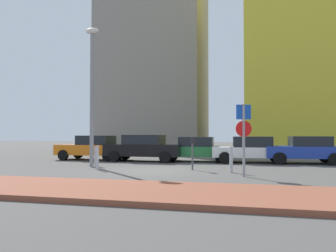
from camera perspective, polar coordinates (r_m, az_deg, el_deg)
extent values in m
plane|color=#4C4947|center=(14.52, -2.69, -7.73)|extent=(120.00, 120.00, 0.00)
cube|color=brown|center=(9.29, -12.59, -10.77)|extent=(40.00, 3.13, 0.14)
cube|color=orange|center=(21.09, -13.08, -4.03)|extent=(4.37, 1.86, 0.63)
cube|color=black|center=(20.95, -12.41, -2.41)|extent=(2.04, 1.68, 0.57)
cylinder|color=black|center=(21.07, -17.79, -4.86)|extent=(0.64, 0.23, 0.64)
cylinder|color=black|center=(22.60, -15.37, -4.65)|extent=(0.64, 0.23, 0.64)
cylinder|color=black|center=(19.66, -10.46, -5.15)|extent=(0.64, 0.23, 0.64)
cylinder|color=black|center=(21.29, -8.43, -4.88)|extent=(0.64, 0.23, 0.64)
cube|color=black|center=(19.43, -4.21, -4.20)|extent=(4.58, 1.87, 0.69)
cube|color=black|center=(19.41, -4.20, -2.37)|extent=(2.29, 1.65, 0.56)
cylinder|color=black|center=(19.24, -9.42, -5.24)|extent=(0.65, 0.24, 0.64)
cylinder|color=black|center=(20.81, -7.43, -4.97)|extent=(0.65, 0.24, 0.64)
cylinder|color=black|center=(18.17, -0.53, -5.48)|extent=(0.65, 0.24, 0.64)
cylinder|color=black|center=(19.82, 0.84, -5.15)|extent=(0.65, 0.24, 0.64)
cube|color=#237238|center=(19.40, 4.80, -4.40)|extent=(4.49, 1.82, 0.56)
cube|color=black|center=(19.38, 4.94, -2.74)|extent=(2.01, 1.59, 0.56)
cylinder|color=black|center=(18.84, -0.06, -5.34)|extent=(0.65, 0.24, 0.64)
cylinder|color=black|center=(20.46, 0.86, -5.04)|extent=(0.65, 0.24, 0.64)
cylinder|color=black|center=(18.48, 9.17, -5.39)|extent=(0.65, 0.24, 0.64)
cylinder|color=black|center=(20.13, 9.35, -5.07)|extent=(0.65, 0.24, 0.64)
cube|color=white|center=(18.99, 14.21, -4.41)|extent=(4.34, 2.06, 0.57)
cube|color=black|center=(18.97, 14.44, -2.67)|extent=(2.18, 1.78, 0.58)
cylinder|color=black|center=(18.05, 9.85, -5.48)|extent=(0.65, 0.26, 0.64)
cylinder|color=black|center=(19.85, 9.86, -5.12)|extent=(0.65, 0.26, 0.64)
cylinder|color=black|center=(18.28, 18.96, -5.37)|extent=(0.65, 0.26, 0.64)
cylinder|color=black|center=(20.05, 18.15, -5.03)|extent=(0.65, 0.26, 0.64)
cube|color=#1E389E|center=(19.23, 22.43, -4.20)|extent=(4.06, 1.91, 0.63)
cube|color=black|center=(19.28, 23.45, -2.45)|extent=(2.08, 1.68, 0.53)
cylinder|color=black|center=(18.17, 18.80, -5.39)|extent=(0.65, 0.25, 0.64)
cylinder|color=black|center=(19.87, 18.10, -5.06)|extent=(0.65, 0.25, 0.64)
cylinder|color=black|center=(18.74, 27.05, -5.19)|extent=(0.65, 0.25, 0.64)
cylinder|color=black|center=(20.39, 25.68, -4.90)|extent=(0.65, 0.25, 0.64)
cylinder|color=gray|center=(12.54, 13.05, -2.44)|extent=(0.10, 0.10, 2.72)
cube|color=#1447B7|center=(12.56, 13.02, 2.39)|extent=(0.54, 0.18, 0.55)
cylinder|color=red|center=(12.54, 13.04, -0.47)|extent=(0.59, 0.18, 0.60)
cylinder|color=#4C4C51|center=(14.69, 4.28, -5.37)|extent=(0.08, 0.08, 1.17)
cube|color=black|center=(14.66, 4.27, -2.54)|extent=(0.18, 0.14, 0.28)
cylinder|color=gray|center=(16.55, -13.11, 4.43)|extent=(0.20, 0.20, 6.55)
ellipsoid|color=silver|center=(17.25, -13.04, 15.82)|extent=(0.70, 0.36, 0.30)
cylinder|color=#B7B7BC|center=(16.74, -12.45, -5.18)|extent=(0.15, 0.15, 0.99)
cylinder|color=#B7B7BC|center=(15.11, -12.22, -5.42)|extent=(0.13, 0.13, 1.07)
cylinder|color=#B7B7BC|center=(13.82, 10.94, -5.77)|extent=(0.14, 0.14, 1.08)
cube|color=gold|center=(40.17, 26.30, 15.57)|extent=(17.67, 13.74, 26.57)
cube|color=gray|center=(45.24, -2.23, 10.88)|extent=(13.12, 11.63, 22.61)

